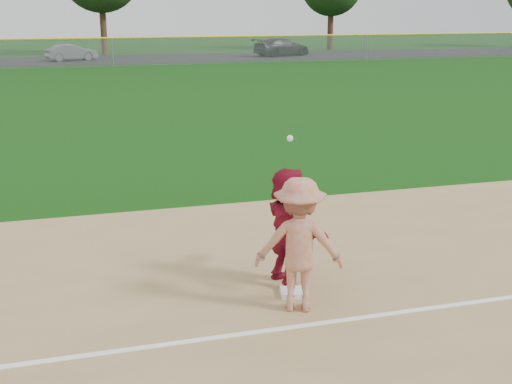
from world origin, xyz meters
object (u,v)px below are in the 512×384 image
object	(u,v)px
first_base	(292,292)
car_mid	(71,52)
car_right	(282,47)
base_runner	(288,227)

from	to	relation	value
first_base	car_mid	bearing A→B (deg)	93.88
first_base	car_mid	xyz separation A→B (m)	(-3.09, 45.57, 0.60)
car_right	car_mid	bearing A→B (deg)	71.91
base_runner	car_mid	bearing A→B (deg)	-2.15
car_mid	car_right	bearing A→B (deg)	-105.71
first_base	car_right	xyz separation A→B (m)	(14.61, 45.95, 0.71)
first_base	base_runner	distance (m)	1.00
first_base	car_mid	distance (m)	45.67
base_runner	car_mid	size ratio (longest dim) A/B	0.48
first_base	car_mid	size ratio (longest dim) A/B	0.09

